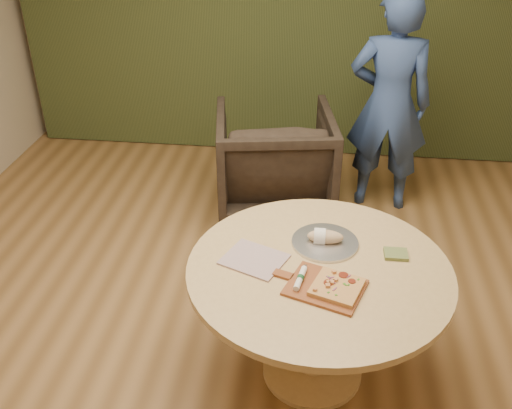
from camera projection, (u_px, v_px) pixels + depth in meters
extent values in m
cube|color=olive|center=(232.00, 360.00, 3.34)|extent=(5.00, 6.00, 0.02)
cube|color=#C8B497|center=(280.00, 2.00, 5.17)|extent=(5.00, 0.02, 2.80)
cube|color=#2D3719|center=(279.00, 5.00, 5.08)|extent=(4.80, 0.14, 2.78)
cylinder|color=tan|center=(312.00, 369.00, 3.25)|extent=(0.56, 0.56, 0.03)
cylinder|color=tan|center=(315.00, 325.00, 3.07)|extent=(0.13, 0.13, 0.68)
cylinder|color=tan|center=(319.00, 270.00, 2.88)|extent=(1.34, 1.34, 0.04)
cube|color=brown|center=(325.00, 288.00, 2.72)|extent=(0.42, 0.38, 0.01)
cube|color=brown|center=(283.00, 275.00, 2.80)|extent=(0.11, 0.08, 0.01)
cube|color=tan|center=(337.00, 287.00, 2.69)|extent=(0.28, 0.28, 0.02)
cylinder|color=maroon|center=(343.00, 275.00, 2.75)|extent=(0.05, 0.05, 0.00)
cylinder|color=maroon|center=(352.00, 281.00, 2.71)|extent=(0.04, 0.04, 0.00)
cylinder|color=maroon|center=(328.00, 283.00, 2.70)|extent=(0.05, 0.05, 0.00)
cube|color=#DC9152|center=(336.00, 280.00, 2.71)|extent=(0.03, 0.03, 0.01)
cube|color=#DC9152|center=(315.00, 289.00, 2.65)|extent=(0.02, 0.02, 0.01)
cube|color=#DC9152|center=(334.00, 272.00, 2.76)|extent=(0.02, 0.02, 0.01)
cube|color=#DC9152|center=(328.00, 282.00, 2.69)|extent=(0.02, 0.02, 0.01)
cube|color=#DC9152|center=(328.00, 286.00, 2.67)|extent=(0.02, 0.02, 0.01)
cube|color=#DC9152|center=(332.00, 282.00, 2.69)|extent=(0.03, 0.03, 0.01)
cube|color=#377E1E|center=(344.00, 284.00, 2.69)|extent=(0.01, 0.01, 0.00)
cube|color=#377E1E|center=(329.00, 277.00, 2.74)|extent=(0.01, 0.01, 0.00)
cube|color=#377E1E|center=(349.00, 285.00, 2.69)|extent=(0.01, 0.01, 0.00)
cube|color=#377E1E|center=(358.00, 279.00, 2.72)|extent=(0.01, 0.01, 0.00)
cube|color=#377E1E|center=(328.00, 292.00, 2.64)|extent=(0.01, 0.01, 0.00)
cube|color=#377E1E|center=(336.00, 295.00, 2.62)|extent=(0.01, 0.01, 0.00)
cube|color=#377E1E|center=(346.00, 285.00, 2.69)|extent=(0.01, 0.01, 0.00)
cube|color=#8D436B|center=(332.00, 277.00, 2.73)|extent=(0.03, 0.01, 0.00)
cube|color=#8D436B|center=(328.00, 283.00, 2.70)|extent=(0.03, 0.02, 0.00)
cube|color=#8D436B|center=(332.00, 283.00, 2.70)|extent=(0.03, 0.01, 0.00)
cube|color=#8D436B|center=(329.00, 278.00, 2.73)|extent=(0.02, 0.03, 0.00)
cube|color=#8D436B|center=(333.00, 280.00, 2.72)|extent=(0.03, 0.02, 0.00)
cube|color=#8D436B|center=(335.00, 289.00, 2.66)|extent=(0.02, 0.03, 0.00)
cube|color=#8D436B|center=(349.00, 276.00, 2.74)|extent=(0.02, 0.03, 0.00)
cylinder|color=white|center=(300.00, 278.00, 2.74)|extent=(0.06, 0.17, 0.03)
cylinder|color=#194C26|center=(300.00, 278.00, 2.74)|extent=(0.04, 0.03, 0.03)
cube|color=silver|center=(305.00, 267.00, 2.82)|extent=(0.02, 0.04, 0.00)
cube|color=silver|center=(254.00, 259.00, 2.91)|extent=(0.37, 0.35, 0.01)
cylinder|color=silver|center=(325.00, 243.00, 3.04)|extent=(0.35, 0.35, 0.01)
cylinder|color=silver|center=(325.00, 242.00, 3.04)|extent=(0.36, 0.36, 0.02)
ellipsoid|color=tan|center=(325.00, 237.00, 3.02)|extent=(0.19, 0.08, 0.07)
cylinder|color=white|center=(320.00, 236.00, 3.02)|extent=(0.06, 0.09, 0.09)
cube|color=#4F5D2A|center=(396.00, 254.00, 2.95)|extent=(0.12, 0.10, 0.02)
imported|color=black|center=(275.00, 156.00, 4.57)|extent=(1.04, 0.99, 0.94)
imported|color=#2F477E|center=(389.00, 104.00, 4.43)|extent=(0.67, 0.47, 1.76)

